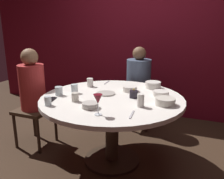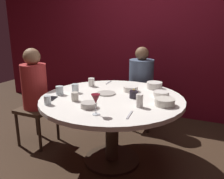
% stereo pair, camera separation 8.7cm
% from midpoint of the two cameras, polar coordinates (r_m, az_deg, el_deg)
% --- Properties ---
extents(ground_plane, '(8.00, 8.00, 0.00)m').
position_cam_midpoint_polar(ground_plane, '(2.74, -0.95, -16.62)').
color(ground_plane, '#382619').
extents(back_wall, '(6.00, 0.10, 2.60)m').
position_cam_midpoint_polar(back_wall, '(3.87, 8.55, 13.08)').
color(back_wall, maroon).
rests_on(back_wall, ground).
extents(dining_table, '(1.46, 1.46, 0.73)m').
position_cam_midpoint_polar(dining_table, '(2.47, -1.01, -4.79)').
color(dining_table, silver).
rests_on(dining_table, ground).
extents(seated_diner_left, '(0.40, 0.40, 1.19)m').
position_cam_midpoint_polar(seated_diner_left, '(2.96, -19.40, 0.42)').
color(seated_diner_left, '#3F2D1E').
rests_on(seated_diner_left, ground).
extents(seated_diner_back, '(0.40, 0.40, 1.16)m').
position_cam_midpoint_polar(seated_diner_back, '(3.35, 5.67, 2.69)').
color(seated_diner_back, '#3F2D1E').
rests_on(seated_diner_back, ground).
extents(candle_holder, '(0.09, 0.09, 0.09)m').
position_cam_midpoint_polar(candle_holder, '(2.40, 4.23, -1.12)').
color(candle_holder, black).
rests_on(candle_holder, dining_table).
extents(wine_glass, '(0.08, 0.08, 0.18)m').
position_cam_midpoint_polar(wine_glass, '(1.93, -4.70, -2.53)').
color(wine_glass, silver).
rests_on(wine_glass, dining_table).
extents(dinner_plate, '(0.20, 0.20, 0.01)m').
position_cam_midpoint_polar(dinner_plate, '(2.53, -2.53, -0.94)').
color(dinner_plate, '#B2ADA3').
rests_on(dinner_plate, dining_table).
extents(cell_phone, '(0.10, 0.15, 0.01)m').
position_cam_midpoint_polar(cell_phone, '(2.43, -15.40, -2.27)').
color(cell_phone, black).
rests_on(cell_phone, dining_table).
extents(bowl_serving_large, '(0.18, 0.18, 0.07)m').
position_cam_midpoint_polar(bowl_serving_large, '(2.79, 8.94, 1.09)').
color(bowl_serving_large, silver).
rests_on(bowl_serving_large, dining_table).
extents(bowl_salad_center, '(0.16, 0.16, 0.06)m').
position_cam_midpoint_polar(bowl_salad_center, '(2.63, 3.38, 0.20)').
color(bowl_salad_center, silver).
rests_on(bowl_salad_center, dining_table).
extents(bowl_small_white, '(0.18, 0.18, 0.07)m').
position_cam_midpoint_polar(bowl_small_white, '(2.24, 11.60, -2.82)').
color(bowl_small_white, beige).
rests_on(bowl_small_white, dining_table).
extents(bowl_sauce_side, '(0.16, 0.16, 0.05)m').
position_cam_midpoint_polar(bowl_sauce_side, '(2.50, 10.65, -0.96)').
color(bowl_sauce_side, silver).
rests_on(bowl_sauce_side, dining_table).
extents(bowl_rice_portion, '(0.15, 0.15, 0.05)m').
position_cam_midpoint_polar(bowl_rice_portion, '(2.13, -6.46, -3.80)').
color(bowl_rice_portion, '#B2ADA3').
rests_on(bowl_rice_portion, dining_table).
extents(cup_near_candle, '(0.06, 0.06, 0.09)m').
position_cam_midpoint_polar(cup_near_candle, '(2.26, -16.21, -2.66)').
color(cup_near_candle, silver).
rests_on(cup_near_candle, dining_table).
extents(cup_by_left_diner, '(0.06, 0.06, 0.12)m').
position_cam_midpoint_polar(cup_by_left_diner, '(2.14, 5.75, -2.62)').
color(cup_by_left_diner, silver).
rests_on(cup_by_left_diner, dining_table).
extents(cup_by_right_diner, '(0.07, 0.07, 0.10)m').
position_cam_midpoint_polar(cup_by_right_diner, '(2.60, -9.95, 0.20)').
color(cup_by_right_diner, silver).
rests_on(cup_by_right_diner, dining_table).
extents(cup_center_front, '(0.07, 0.07, 0.10)m').
position_cam_midpoint_polar(cup_center_front, '(2.84, -6.18, 1.70)').
color(cup_center_front, silver).
rests_on(cup_center_front, dining_table).
extents(cup_far_edge, '(0.08, 0.08, 0.09)m').
position_cam_midpoint_polar(cup_far_edge, '(2.55, -13.60, -0.35)').
color(cup_far_edge, silver).
rests_on(cup_far_edge, dining_table).
extents(cup_beside_wine, '(0.07, 0.07, 0.09)m').
position_cam_midpoint_polar(cup_beside_wine, '(2.32, -9.91, -1.79)').
color(cup_beside_wine, beige).
rests_on(cup_beside_wine, dining_table).
extents(fork_near_plate, '(0.03, 0.18, 0.01)m').
position_cam_midpoint_polar(fork_near_plate, '(3.02, -2.06, 1.72)').
color(fork_near_plate, '#B7B7BC').
rests_on(fork_near_plate, dining_table).
extents(knife_near_plate, '(0.04, 0.18, 0.01)m').
position_cam_midpoint_polar(knife_near_plate, '(1.97, 3.49, -6.02)').
color(knife_near_plate, '#B7B7BC').
rests_on(knife_near_plate, dining_table).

